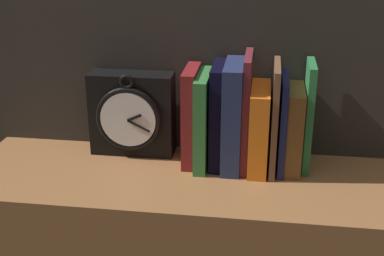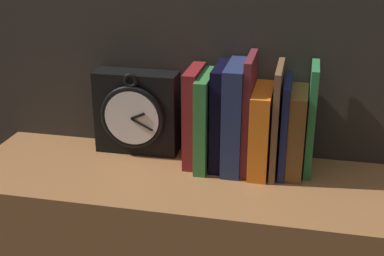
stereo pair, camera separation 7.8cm
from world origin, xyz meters
name	(u,v)px [view 1 (the left image)]	position (x,y,z in m)	size (l,w,h in m)	color
clock	(132,114)	(-0.16, 0.11, 0.89)	(0.20, 0.08, 0.21)	black
book_slot0_maroon	(191,116)	(-0.01, 0.09, 0.90)	(0.03, 0.13, 0.22)	maroon
book_slot1_green	(203,120)	(0.01, 0.08, 0.89)	(0.03, 0.15, 0.21)	#317436
book_slot2_black	(218,115)	(0.05, 0.08, 0.90)	(0.03, 0.13, 0.23)	black
book_slot3_navy	(233,116)	(0.08, 0.08, 0.91)	(0.04, 0.15, 0.24)	navy
book_slot4_maroon	(247,112)	(0.11, 0.08, 0.92)	(0.02, 0.14, 0.26)	maroon
book_slot5_orange	(259,128)	(0.14, 0.07, 0.88)	(0.04, 0.15, 0.19)	orange
book_slot6_brown	(274,118)	(0.17, 0.07, 0.91)	(0.01, 0.15, 0.24)	brown
book_slot7_navy	(283,124)	(0.19, 0.08, 0.89)	(0.01, 0.14, 0.21)	#191F4F
book_slot8_brown	(294,129)	(0.22, 0.08, 0.88)	(0.04, 0.13, 0.19)	brown
book_slot9_green	(308,116)	(0.25, 0.09, 0.91)	(0.02, 0.11, 0.24)	#29743D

